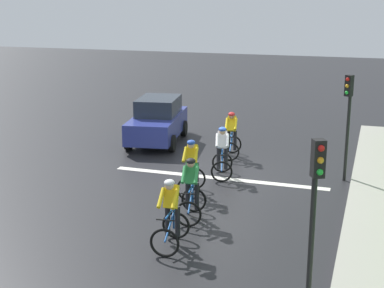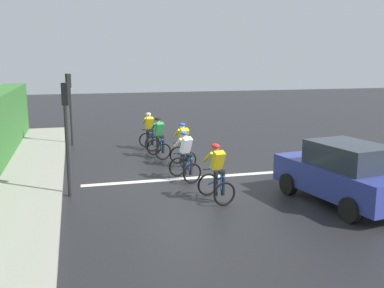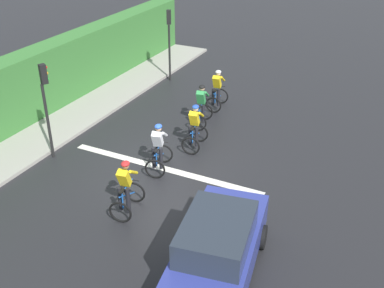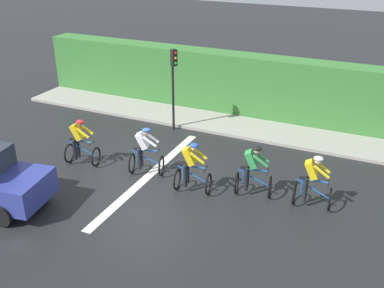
{
  "view_description": "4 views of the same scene",
  "coord_description": "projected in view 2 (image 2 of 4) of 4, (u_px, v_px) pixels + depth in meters",
  "views": [
    {
      "loc": [
        -4.61,
        16.66,
        5.56
      ],
      "look_at": [
        0.6,
        1.14,
        1.28
      ],
      "focal_mm": 52.3,
      "sensor_mm": 36.0,
      "label": 1
    },
    {
      "loc": [
        -3.6,
        -13.83,
        4.0
      ],
      "look_at": [
        0.23,
        0.38,
        1.17
      ],
      "focal_mm": 41.38,
      "sensor_mm": 36.0,
      "label": 2
    },
    {
      "loc": [
        6.76,
        -11.26,
        8.27
      ],
      "look_at": [
        0.92,
        0.57,
        1.03
      ],
      "focal_mm": 44.01,
      "sensor_mm": 36.0,
      "label": 3
    },
    {
      "loc": [
        11.35,
        7.1,
        7.36
      ],
      "look_at": [
        -0.68,
        1.57,
        1.11
      ],
      "focal_mm": 42.01,
      "sensor_mm": 36.0,
      "label": 4
    }
  ],
  "objects": [
    {
      "name": "road_marking_stop_line",
      "position": [
        186.0,
        178.0,
        15.07
      ],
      "size": [
        7.0,
        0.3,
        0.01
      ],
      "primitive_type": "cube",
      "color": "silver",
      "rests_on": "ground"
    },
    {
      "name": "cyclist_fourth",
      "position": [
        185.0,
        157.0,
        14.74
      ],
      "size": [
        0.93,
        1.22,
        1.66
      ],
      "color": "black",
      "rests_on": "ground"
    },
    {
      "name": "sidewalk_kerb",
      "position": [
        22.0,
        175.0,
        15.28
      ],
      "size": [
        2.8,
        21.1,
        0.12
      ],
      "primitive_type": "cube",
      "color": "#9E998E",
      "rests_on": "ground"
    },
    {
      "name": "traffic_light_far_junction",
      "position": [
        69.0,
        98.0,
        20.65
      ],
      "size": [
        0.27,
        0.29,
        3.34
      ],
      "color": "black",
      "rests_on": "ground"
    },
    {
      "name": "cyclist_second",
      "position": [
        159.0,
        139.0,
        18.15
      ],
      "size": [
        0.86,
        1.18,
        1.66
      ],
      "color": "black",
      "rests_on": "ground"
    },
    {
      "name": "cyclist_mid",
      "position": [
        183.0,
        146.0,
        16.62
      ],
      "size": [
        0.83,
        1.17,
        1.66
      ],
      "color": "black",
      "rests_on": "ground"
    },
    {
      "name": "traffic_light_near_crossing",
      "position": [
        67.0,
        122.0,
        12.77
      ],
      "size": [
        0.27,
        0.29,
        3.34
      ],
      "color": "black",
      "rests_on": "ground"
    },
    {
      "name": "ground_plane",
      "position": [
        188.0,
        181.0,
        14.79
      ],
      "size": [
        80.0,
        80.0,
        0.0
      ],
      "primitive_type": "plane",
      "color": "black"
    },
    {
      "name": "car_navy",
      "position": [
        343.0,
        173.0,
        12.3
      ],
      "size": [
        2.37,
        4.32,
        1.76
      ],
      "color": "navy",
      "rests_on": "ground"
    },
    {
      "name": "cyclist_lead",
      "position": [
        149.0,
        132.0,
        19.8
      ],
      "size": [
        0.79,
        1.14,
        1.66
      ],
      "color": "black",
      "rests_on": "ground"
    },
    {
      "name": "cyclist_trailing",
      "position": [
        217.0,
        174.0,
        12.56
      ],
      "size": [
        0.85,
        1.18,
        1.66
      ],
      "color": "black",
      "rests_on": "ground"
    }
  ]
}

